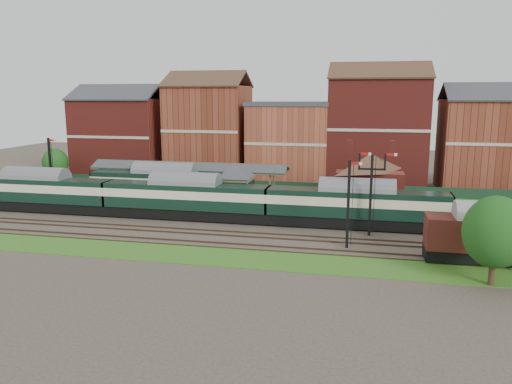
% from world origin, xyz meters
% --- Properties ---
extents(ground, '(160.00, 160.00, 0.00)m').
position_xyz_m(ground, '(0.00, 0.00, 0.00)').
color(ground, '#473D33').
rests_on(ground, ground).
extents(grass_back, '(90.00, 4.50, 0.06)m').
position_xyz_m(grass_back, '(0.00, 16.00, 0.03)').
color(grass_back, '#2D6619').
rests_on(grass_back, ground).
extents(grass_front, '(90.00, 5.00, 0.06)m').
position_xyz_m(grass_front, '(0.00, -12.00, 0.03)').
color(grass_front, '#2D6619').
rests_on(grass_front, ground).
extents(fence, '(90.00, 0.12, 1.50)m').
position_xyz_m(fence, '(0.00, 18.00, 0.75)').
color(fence, '#193823').
rests_on(fence, ground).
extents(platform, '(55.00, 3.40, 1.00)m').
position_xyz_m(platform, '(-5.00, 9.75, 0.50)').
color(platform, '#2D2D2D').
rests_on(platform, ground).
extents(signal_box, '(5.40, 5.40, 6.00)m').
position_xyz_m(signal_box, '(-3.00, 3.25, 3.19)').
color(signal_box, '#5B7150').
rests_on(signal_box, ground).
extents(brick_hut, '(3.20, 2.64, 2.94)m').
position_xyz_m(brick_hut, '(5.00, 3.25, 1.20)').
color(brick_hut, brown).
rests_on(brick_hut, ground).
extents(station_building, '(8.10, 8.10, 5.90)m').
position_xyz_m(station_building, '(12.00, 9.75, 3.96)').
color(station_building, maroon).
rests_on(station_building, platform).
extents(canopy, '(26.00, 3.89, 4.08)m').
position_xyz_m(canopy, '(-11.00, 9.75, 4.58)').
color(canopy, '#4D5837').
rests_on(canopy, platform).
extents(semaphore_bracket, '(3.60, 0.25, 8.18)m').
position_xyz_m(semaphore_bracket, '(12.04, -2.50, 4.63)').
color(semaphore_bracket, black).
rests_on(semaphore_bracket, ground).
extents(semaphore_platform_end, '(1.23, 0.25, 8.00)m').
position_xyz_m(semaphore_platform_end, '(-29.98, 8.00, 4.16)').
color(semaphore_platform_end, black).
rests_on(semaphore_platform_end, ground).
extents(semaphore_siding, '(1.23, 0.25, 8.00)m').
position_xyz_m(semaphore_siding, '(10.02, -7.00, 4.16)').
color(semaphore_siding, black).
rests_on(semaphore_siding, ground).
extents(town_backdrop, '(69.00, 10.00, 16.00)m').
position_xyz_m(town_backdrop, '(-0.18, 25.00, 7.00)').
color(town_backdrop, maroon).
rests_on(town_backdrop, ground).
extents(dmu_train, '(55.71, 2.93, 4.28)m').
position_xyz_m(dmu_train, '(-7.91, 0.00, 2.50)').
color(dmu_train, black).
rests_on(dmu_train, ground).
extents(platform_railcar, '(19.10, 3.01, 4.40)m').
position_xyz_m(platform_railcar, '(-12.96, 6.50, 2.56)').
color(platform_railcar, black).
rests_on(platform_railcar, ground).
extents(goods_van_b, '(6.62, 2.87, 4.02)m').
position_xyz_m(goods_van_b, '(19.75, -9.00, 2.27)').
color(goods_van_b, black).
rests_on(goods_van_b, ground).
extents(tree_far, '(4.55, 4.55, 6.64)m').
position_xyz_m(tree_far, '(20.55, -14.15, 4.01)').
color(tree_far, '#382619').
rests_on(tree_far, ground).
extents(tree_back, '(3.88, 3.88, 5.67)m').
position_xyz_m(tree_back, '(-34.63, 15.92, 3.43)').
color(tree_back, '#382619').
rests_on(tree_back, ground).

